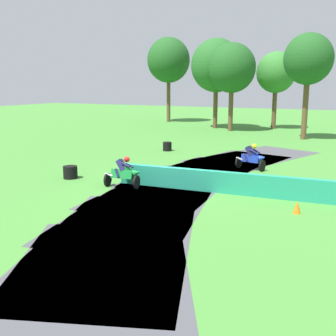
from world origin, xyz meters
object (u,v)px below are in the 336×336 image
(motorcycle_chase_green, at_px, (124,173))
(tire_stack_mid_a, at_px, (70,172))
(tire_stack_near, at_px, (167,146))
(motorcycle_lead_blue, at_px, (252,157))
(traffic_cone, at_px, (297,207))

(motorcycle_chase_green, distance_m, tire_stack_mid_a, 3.26)
(tire_stack_near, relative_size, tire_stack_mid_a, 0.89)
(tire_stack_near, bearing_deg, tire_stack_mid_a, -92.76)
(motorcycle_lead_blue, relative_size, motorcycle_chase_green, 1.02)
(tire_stack_near, distance_m, tire_stack_mid_a, 9.45)
(traffic_cone, bearing_deg, tire_stack_near, 135.11)
(traffic_cone, bearing_deg, tire_stack_mid_a, 176.11)
(motorcycle_lead_blue, distance_m, tire_stack_near, 7.68)
(motorcycle_chase_green, height_order, traffic_cone, motorcycle_chase_green)
(motorcycle_chase_green, distance_m, tire_stack_near, 10.10)
(motorcycle_lead_blue, xyz_separation_m, tire_stack_mid_a, (-7.25, -5.87, -0.36))
(motorcycle_lead_blue, bearing_deg, motorcycle_chase_green, -123.17)
(tire_stack_mid_a, relative_size, traffic_cone, 1.54)
(motorcycle_chase_green, relative_size, tire_stack_mid_a, 2.47)
(motorcycle_chase_green, bearing_deg, tire_stack_near, 105.95)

